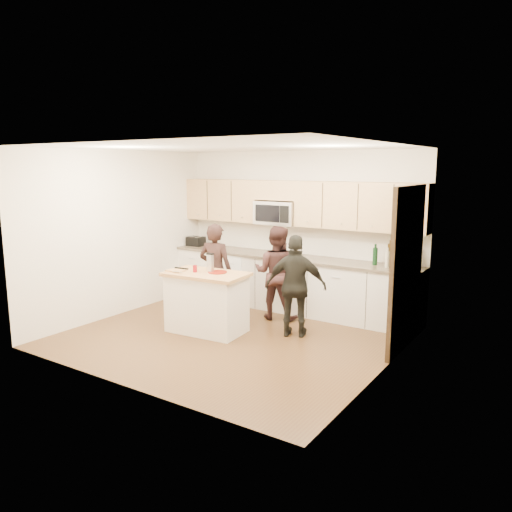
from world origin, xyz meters
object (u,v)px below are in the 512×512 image
Objects in this scene: woman_left at (216,271)px; woman_right at (296,286)px; island at (207,302)px; toaster at (196,241)px; woman_center at (276,273)px.

woman_left reaches higher than woman_right.
woman_right is at bearing 19.61° from island.
woman_center is at bearing -14.25° from toaster.
woman_right reaches higher than toaster.
island is at bearing 104.77° from woman_left.
island is 0.85× the size of woman_right.
woman_right is at bearing 125.41° from woman_center.
toaster is at bearing -51.03° from woman_left.
island is at bearing 51.28° from woman_center.
woman_center is at bearing 60.24° from island.
toaster is 1.68m from woman_left.
woman_left reaches higher than woman_center.
woman_left reaches higher than toaster.
island is 0.83× the size of woman_center.
woman_left is 1.04× the size of woman_right.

